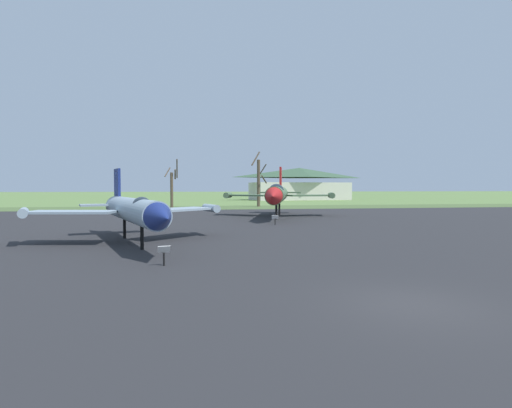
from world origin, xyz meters
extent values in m
plane|color=#607F42|center=(0.00, 0.00, 0.00)|extent=(600.00, 600.00, 0.00)
cube|color=#28282B|center=(0.00, 18.27, 0.03)|extent=(98.54, 60.89, 0.05)
cube|color=#4C6435|center=(0.00, 54.71, 0.03)|extent=(158.54, 12.00, 0.06)
cylinder|color=#8EA3B2|center=(-9.10, 13.86, 1.95)|extent=(4.87, 11.63, 1.36)
cone|color=navy|center=(-7.04, 7.41, 1.95)|extent=(1.73, 2.07, 1.25)
cylinder|color=black|center=(-10.97, 19.73, 1.95)|extent=(1.13, 1.00, 0.95)
ellipsoid|color=#19232D|center=(-8.32, 11.41, 2.32)|extent=(0.90, 1.70, 0.85)
cube|color=#8EA3B2|center=(-12.40, 14.15, 1.85)|extent=(5.02, 2.82, 0.13)
cube|color=#8EA3B2|center=(-6.58, 16.01, 1.85)|extent=(4.92, 4.84, 0.13)
cylinder|color=#8EA3B2|center=(-14.84, 13.98, 1.85)|extent=(1.14, 2.23, 0.51)
cylinder|color=#8EA3B2|center=(-4.49, 17.28, 1.85)|extent=(1.14, 2.23, 0.51)
cube|color=navy|center=(-10.70, 18.87, 3.55)|extent=(0.70, 1.76, 1.85)
cube|color=#8EA3B2|center=(-11.95, 18.47, 2.05)|extent=(2.38, 1.84, 0.13)
cube|color=#8EA3B2|center=(-9.44, 19.27, 2.05)|extent=(2.38, 1.84, 0.13)
cylinder|color=black|center=(-8.31, 11.40, 0.63)|extent=(0.18, 0.18, 1.27)
cylinder|color=black|center=(-9.89, 16.33, 0.63)|extent=(0.18, 0.18, 1.27)
cylinder|color=black|center=(-6.97, 6.76, 0.29)|extent=(0.08, 0.08, 0.57)
cube|color=white|center=(-6.97, 6.76, 0.72)|extent=(0.55, 0.34, 0.30)
cylinder|color=#4C6B47|center=(3.52, 33.11, 2.46)|extent=(5.54, 14.78, 1.71)
cone|color=#B21E1E|center=(1.34, 25.04, 2.46)|extent=(2.01, 2.22, 1.58)
cylinder|color=black|center=(5.56, 40.61, 2.46)|extent=(1.40, 1.22, 1.20)
ellipsoid|color=#19232D|center=(2.66, 29.92, 2.93)|extent=(1.38, 2.59, 1.30)
cube|color=#4C6B47|center=(0.77, 35.73, 2.33)|extent=(5.42, 5.08, 0.16)
cube|color=#4C6B47|center=(7.22, 33.98, 2.33)|extent=(5.30, 3.24, 0.16)
cylinder|color=#4C6B47|center=(-1.48, 36.92, 2.33)|extent=(1.33, 2.81, 0.64)
cylinder|color=#4C6B47|center=(9.76, 33.87, 2.33)|extent=(1.33, 2.81, 0.64)
cube|color=#B21E1E|center=(5.26, 39.53, 4.50)|extent=(0.78, 2.19, 2.38)
cube|color=#4C6B47|center=(3.90, 39.87, 2.58)|extent=(2.47, 2.10, 0.16)
cube|color=#4C6B47|center=(6.61, 39.14, 2.58)|extent=(2.47, 2.10, 0.16)
cylinder|color=black|center=(2.67, 29.95, 0.80)|extent=(0.23, 0.23, 1.60)
cylinder|color=black|center=(4.38, 36.26, 0.80)|extent=(0.23, 0.23, 1.60)
cylinder|color=black|center=(1.24, 23.83, 0.29)|extent=(0.08, 0.08, 0.58)
cube|color=white|center=(1.24, 23.83, 0.72)|extent=(0.59, 0.31, 0.32)
cylinder|color=brown|center=(-8.53, 56.76, 2.78)|extent=(0.45, 0.45, 5.57)
cylinder|color=brown|center=(-7.68, 56.78, 6.20)|extent=(0.24, 1.88, 2.96)
cylinder|color=brown|center=(-7.97, 56.78, 5.30)|extent=(0.29, 1.32, 1.58)
cylinder|color=brown|center=(-9.18, 57.13, 5.64)|extent=(0.95, 1.50, 1.56)
cylinder|color=brown|center=(5.51, 57.16, 3.89)|extent=(0.51, 0.51, 7.77)
cylinder|color=brown|center=(6.33, 56.61, 4.54)|extent=(1.35, 1.85, 1.37)
cylinder|color=brown|center=(5.14, 57.87, 7.99)|extent=(1.68, 1.02, 2.43)
cylinder|color=brown|center=(6.17, 57.78, 5.93)|extent=(1.47, 1.54, 2.36)
cube|color=beige|center=(22.61, 94.17, 2.23)|extent=(25.64, 13.84, 4.47)
pyramid|color=#38563D|center=(22.61, 94.17, 7.00)|extent=(26.93, 14.54, 2.54)
camera|label=1|loc=(-5.99, -10.28, 3.22)|focal=29.12mm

